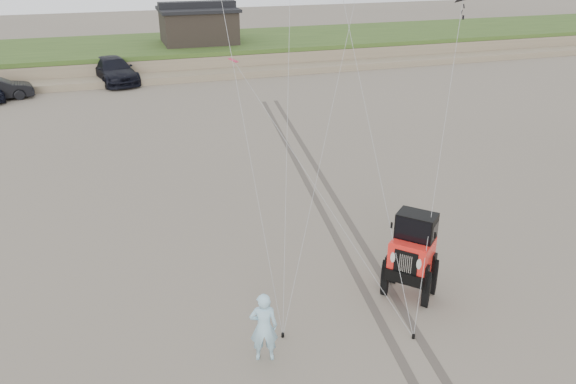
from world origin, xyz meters
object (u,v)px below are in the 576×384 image
Objects in this scene: truck_c at (114,70)px; jeep at (411,265)px; man at (264,327)px; cabin at (198,24)px.

truck_c is 1.11× the size of jeep.
man is at bearing -99.45° from truck_c.
man reaches higher than truck_c.
cabin is at bearing -82.46° from man.
cabin reaches higher than jeep.
cabin is at bearing 22.40° from truck_c.
jeep is (7.12, -31.36, 0.14)m from truck_c.
man is (-4.81, -1.35, -0.08)m from jeep.
jeep is at bearing -90.41° from cabin.
cabin reaches higher than man.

